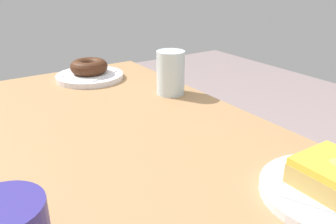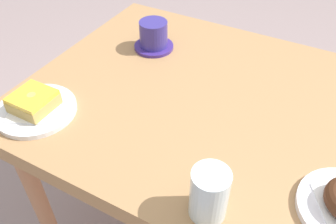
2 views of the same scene
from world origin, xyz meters
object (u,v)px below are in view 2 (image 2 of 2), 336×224
at_px(donut_glazed_square, 33,101).
at_px(water_glass, 209,194).
at_px(plate_glazed_square, 36,110).
at_px(coffee_cup, 154,36).

relative_size(donut_glazed_square, water_glass, 0.86).
xyz_separation_m(donut_glazed_square, water_glass, (0.50, -0.06, 0.02)).
distance_m(plate_glazed_square, donut_glazed_square, 0.03).
bearing_deg(water_glass, plate_glazed_square, 173.46).
relative_size(plate_glazed_square, coffee_cup, 1.62).
distance_m(water_glass, coffee_cup, 0.61).
xyz_separation_m(plate_glazed_square, coffee_cup, (0.11, 0.41, 0.04)).
xyz_separation_m(donut_glazed_square, coffee_cup, (0.11, 0.41, 0.01)).
height_order(donut_glazed_square, coffee_cup, coffee_cup).
relative_size(water_glass, coffee_cup, 0.90).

